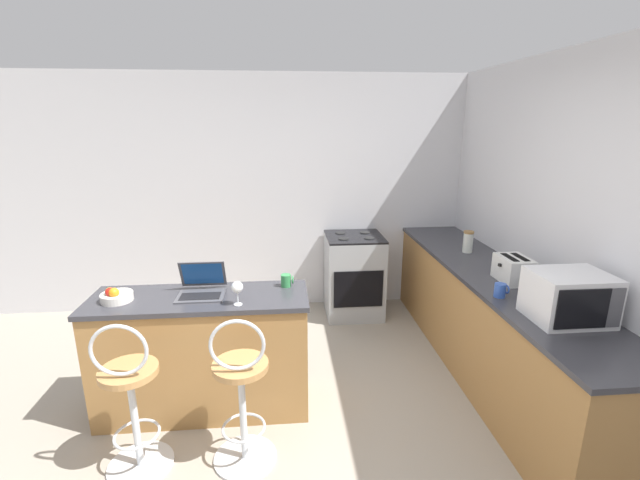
# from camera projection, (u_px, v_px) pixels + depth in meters

# --- Properties ---
(wall_back) EXTENTS (12.00, 0.06, 2.60)m
(wall_back) POSITION_uv_depth(u_px,v_px,m) (286.00, 195.00, 4.79)
(wall_back) COLOR silver
(wall_back) RESTS_ON ground_plane
(breakfast_bar) EXTENTS (1.53, 0.53, 0.90)m
(breakfast_bar) POSITION_uv_depth(u_px,v_px,m) (204.00, 353.00, 3.13)
(breakfast_bar) COLOR #9E703D
(breakfast_bar) RESTS_ON ground_plane
(counter_right) EXTENTS (0.64, 3.16, 0.90)m
(counter_right) POSITION_uv_depth(u_px,v_px,m) (488.00, 322.00, 3.63)
(counter_right) COLOR #9E703D
(counter_right) RESTS_ON ground_plane
(bar_stool_near) EXTENTS (0.40, 0.40, 1.02)m
(bar_stool_near) POSITION_uv_depth(u_px,v_px,m) (131.00, 401.00, 2.55)
(bar_stool_near) COLOR silver
(bar_stool_near) RESTS_ON ground_plane
(bar_stool_far) EXTENTS (0.40, 0.40, 1.02)m
(bar_stool_far) POSITION_uv_depth(u_px,v_px,m) (242.00, 395.00, 2.60)
(bar_stool_far) COLOR silver
(bar_stool_far) RESTS_ON ground_plane
(laptop) EXTENTS (0.32, 0.30, 0.23)m
(laptop) POSITION_uv_depth(u_px,v_px,m) (202.00, 286.00, 3.05)
(laptop) COLOR #47474C
(laptop) RESTS_ON breakfast_bar
(microwave) EXTENTS (0.45, 0.36, 0.30)m
(microwave) POSITION_uv_depth(u_px,v_px,m) (569.00, 297.00, 2.62)
(microwave) COLOR silver
(microwave) RESTS_ON counter_right
(toaster) EXTENTS (0.23, 0.29, 0.20)m
(toaster) POSITION_uv_depth(u_px,v_px,m) (513.00, 269.00, 3.28)
(toaster) COLOR silver
(toaster) RESTS_ON counter_right
(stove_range) EXTENTS (0.61, 0.61, 0.91)m
(stove_range) POSITION_uv_depth(u_px,v_px,m) (354.00, 275.00, 4.74)
(stove_range) COLOR #9EA3A8
(stove_range) RESTS_ON ground_plane
(fruit_bowl) EXTENTS (0.21, 0.21, 0.11)m
(fruit_bowl) POSITION_uv_depth(u_px,v_px,m) (116.00, 296.00, 2.92)
(fruit_bowl) COLOR silver
(fruit_bowl) RESTS_ON breakfast_bar
(storage_jar) EXTENTS (0.09, 0.09, 0.20)m
(storage_jar) POSITION_uv_depth(u_px,v_px,m) (468.00, 242.00, 4.01)
(storage_jar) COLOR silver
(storage_jar) RESTS_ON counter_right
(mug_blue) EXTENTS (0.10, 0.08, 0.10)m
(mug_blue) POSITION_uv_depth(u_px,v_px,m) (500.00, 290.00, 2.99)
(mug_blue) COLOR #2D51AD
(mug_blue) RESTS_ON counter_right
(mug_green) EXTENTS (0.09, 0.07, 0.09)m
(mug_green) POSITION_uv_depth(u_px,v_px,m) (286.00, 280.00, 3.18)
(mug_green) COLOR #338447
(mug_green) RESTS_ON breakfast_bar
(wine_glass_short) EXTENTS (0.08, 0.08, 0.17)m
(wine_glass_short) POSITION_uv_depth(u_px,v_px,m) (237.00, 288.00, 2.84)
(wine_glass_short) COLOR silver
(wine_glass_short) RESTS_ON breakfast_bar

